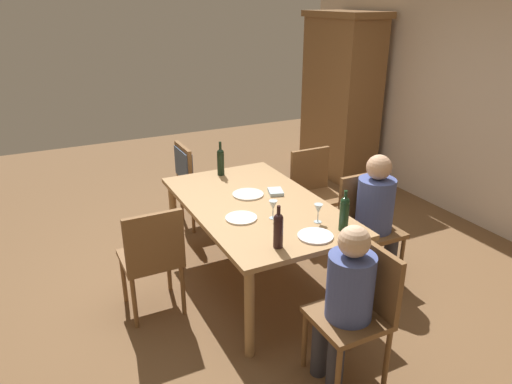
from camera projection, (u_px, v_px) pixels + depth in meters
The scene contains 21 objects.
ground_plane at pixel (256, 279), 4.27m from camera, with size 10.00×10.00×0.00m, color brown.
rear_room_partition at pixel (495, 101), 4.89m from camera, with size 6.40×0.12×2.70m, color beige.
armoire_cabinet at pixel (340, 96), 6.47m from camera, with size 1.18×0.62×2.18m.
dining_table at pixel (256, 211), 4.01m from camera, with size 1.84×1.09×0.75m.
chair_right_end at pixel (359, 305), 3.03m from camera, with size 0.44×0.44×0.92m.
chair_far_right at pixel (367, 220), 4.18m from camera, with size 0.44×0.44×0.92m.
chair_far_left at pixel (315, 188), 4.86m from camera, with size 0.44×0.44×0.92m.
chair_near at pixel (152, 255), 3.61m from camera, with size 0.44×0.44×0.92m.
chair_left_end at pixel (191, 174), 5.07m from camera, with size 0.44×0.46×0.92m.
person_woman_host at pixel (346, 295), 2.94m from camera, with size 0.29×0.34×1.11m.
person_man_bearded at pixel (377, 211), 4.03m from camera, with size 0.36×0.32×1.16m.
wine_bottle_tall_green at pixel (344, 212), 3.48m from camera, with size 0.07×0.07×0.31m.
wine_bottle_dark_red at pixel (278, 229), 3.23m from camera, with size 0.07×0.07×0.31m.
wine_bottle_short_olive at pixel (221, 161), 4.56m from camera, with size 0.07×0.07×0.33m.
wine_glass_near_left at pixel (318, 209), 3.61m from camera, with size 0.07×0.07×0.15m.
wine_glass_centre at pixel (273, 206), 3.67m from camera, with size 0.07×0.07×0.15m.
dinner_plate_host at pixel (241, 218), 3.70m from camera, with size 0.25×0.25×0.01m, color white.
dinner_plate_guest_left at pixel (315, 236), 3.42m from camera, with size 0.26×0.26×0.01m, color white.
dinner_plate_guest_right at pixel (248, 194), 4.14m from camera, with size 0.27×0.27×0.01m, color silver.
folded_napkin at pixel (276, 192), 4.18m from camera, with size 0.16×0.12×0.03m, color #ADC6D6.
handbag at pixel (233, 207), 5.45m from camera, with size 0.28×0.12×0.22m, color brown.
Camera 1 is at (3.27, -1.63, 2.35)m, focal length 33.39 mm.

